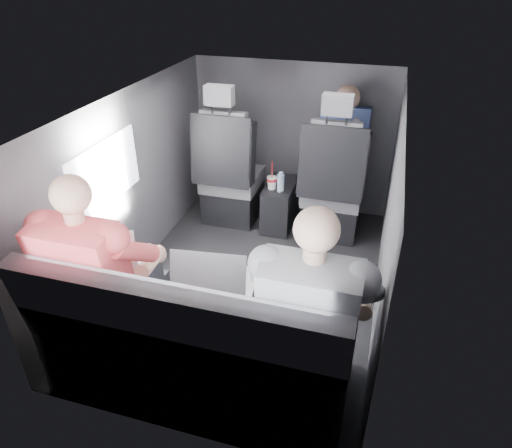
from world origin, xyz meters
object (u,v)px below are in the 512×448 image
(laptop_silver, at_px, (216,279))
(passenger_front_right, at_px, (343,143))
(front_seat_right, at_px, (332,193))
(passenger_rear_left, at_px, (103,275))
(rear_bench, at_px, (193,355))
(center_console, at_px, (280,205))
(passenger_rear_right, at_px, (313,315))
(front_seat_left, at_px, (230,180))
(water_bottle, at_px, (281,183))
(laptop_white, at_px, (116,259))
(laptop_black, at_px, (319,296))
(soda_cup, at_px, (272,183))

(laptop_silver, xyz_separation_m, passenger_front_right, (0.42, 1.92, 0.11))
(front_seat_right, relative_size, passenger_front_right, 1.59)
(passenger_rear_left, bearing_deg, rear_bench, -10.14)
(center_console, height_order, passenger_rear_left, passenger_rear_left)
(passenger_rear_left, distance_m, passenger_front_right, 2.30)
(center_console, distance_m, laptop_silver, 1.76)
(passenger_rear_left, xyz_separation_m, passenger_rear_right, (1.12, -0.00, 0.00))
(front_seat_left, height_order, water_bottle, front_seat_left)
(front_seat_right, height_order, passenger_front_right, front_seat_right)
(front_seat_right, bearing_deg, front_seat_left, 180.00)
(front_seat_left, xyz_separation_m, front_seat_right, (0.90, 0.00, 0.00))
(laptop_white, height_order, laptop_black, laptop_black)
(center_console, height_order, water_bottle, water_bottle)
(front_seat_left, distance_m, passenger_rear_right, 2.10)
(center_console, distance_m, laptop_black, 1.84)
(front_seat_left, xyz_separation_m, center_console, (0.45, 0.04, -0.20))
(soda_cup, distance_m, laptop_black, 1.70)
(rear_bench, height_order, passenger_rear_left, passenger_rear_left)
(front_seat_left, bearing_deg, laptop_silver, -73.11)
(rear_bench, bearing_deg, passenger_rear_left, 169.86)
(rear_bench, bearing_deg, laptop_white, 154.89)
(front_seat_left, xyz_separation_m, passenger_rear_right, (1.05, -1.81, 0.25))
(front_seat_right, height_order, laptop_silver, front_seat_right)
(passenger_rear_left, bearing_deg, laptop_black, 8.31)
(rear_bench, relative_size, laptop_silver, 3.83)
(soda_cup, bearing_deg, passenger_rear_right, -69.57)
(laptop_silver, xyz_separation_m, passenger_rear_right, (0.54, -0.15, 0.01))
(water_bottle, distance_m, passenger_rear_right, 1.82)
(center_console, height_order, laptop_white, laptop_white)
(front_seat_right, bearing_deg, rear_bench, -103.31)
(center_console, xyz_separation_m, laptop_black, (0.60, -1.68, 0.44))
(front_seat_left, distance_m, passenger_front_right, 1.02)
(front_seat_left, relative_size, laptop_silver, 3.03)
(laptop_black, bearing_deg, front_seat_right, 95.20)
(laptop_black, bearing_deg, soda_cup, 112.52)
(front_seat_left, relative_size, front_seat_right, 1.00)
(center_console, bearing_deg, passenger_rear_left, -105.97)
(soda_cup, relative_size, laptop_black, 0.69)
(front_seat_right, bearing_deg, center_console, 174.93)
(center_console, height_order, laptop_black, laptop_black)
(laptop_silver, bearing_deg, rear_bench, -102.51)
(water_bottle, xyz_separation_m, passenger_rear_left, (-0.56, -1.72, 0.17))
(passenger_rear_left, bearing_deg, water_bottle, 72.05)
(passenger_front_right, bearing_deg, passenger_rear_right, -86.74)
(laptop_silver, bearing_deg, laptop_black, 1.74)
(laptop_silver, distance_m, passenger_rear_left, 0.60)
(passenger_rear_left, height_order, passenger_rear_right, passenger_rear_right)
(front_seat_left, bearing_deg, front_seat_right, 0.00)
(front_seat_left, xyz_separation_m, passenger_rear_left, (-0.08, -1.81, 0.25))
(center_console, xyz_separation_m, laptop_silver, (0.05, -1.70, 0.44))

